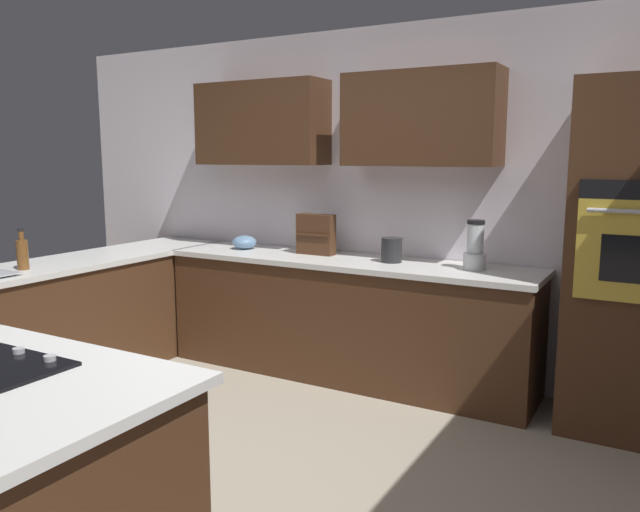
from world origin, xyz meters
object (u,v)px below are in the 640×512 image
blender (475,248)px  spice_rack (316,234)px  dish_soap_bottle (22,253)px  mixing_bowl (244,242)px  kettle (392,250)px

blender → spice_rack: size_ratio=1.07×
spice_rack → dish_soap_bottle: bearing=48.3°
blender → mixing_bowl: size_ratio=1.67×
mixing_bowl → spice_rack: spice_rack is taller
blender → kettle: (0.60, 0.00, -0.05)m
spice_rack → kettle: size_ratio=1.77×
spice_rack → kettle: spice_rack is taller
kettle → mixing_bowl: bearing=0.0°
blender → spice_rack: blender is taller
kettle → dish_soap_bottle: (2.02, 1.50, 0.02)m
spice_rack → dish_soap_bottle: 2.06m
mixing_bowl → kettle: kettle is taller
mixing_bowl → blender: bearing=180.0°
kettle → dish_soap_bottle: dish_soap_bottle is taller
dish_soap_bottle → spice_rack: bearing=-131.7°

